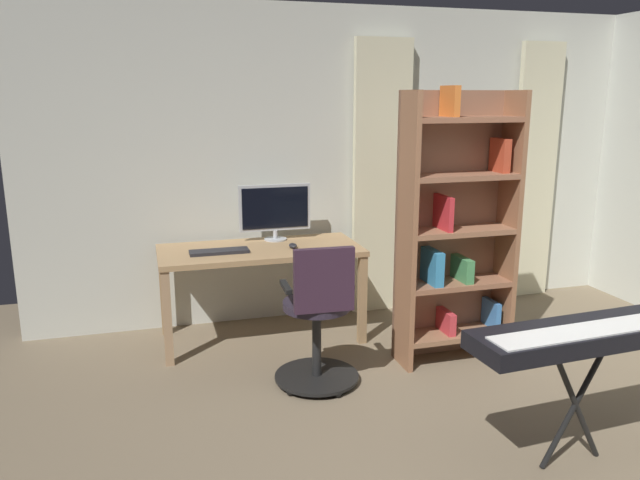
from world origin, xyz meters
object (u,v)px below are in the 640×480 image
object	(u,v)px
computer_keyboard	(219,252)
bookshelf	(454,230)
computer_monitor	(275,209)
office_chair	(319,320)
piano_keyboard	(583,337)
desk	(260,259)
computer_mouse	(293,246)

from	to	relation	value
computer_keyboard	bookshelf	distance (m)	1.70
computer_monitor	computer_keyboard	distance (m)	0.62
office_chair	piano_keyboard	world-z (taller)	office_chair
desk	bookshelf	size ratio (longest dim) A/B	0.79
desk	computer_keyboard	distance (m)	0.34
bookshelf	computer_keyboard	bearing A→B (deg)	-21.75
computer_monitor	computer_mouse	xyz separation A→B (m)	(-0.07, 0.30, -0.23)
desk	office_chair	distance (m)	0.95
office_chair	computer_monitor	xyz separation A→B (m)	(0.04, -1.13, 0.52)
computer_monitor	piano_keyboard	distance (m)	2.57
computer_mouse	piano_keyboard	size ratio (longest dim) A/B	0.08
desk	computer_monitor	xyz separation A→B (m)	(-0.17, -0.23, 0.34)
computer_mouse	office_chair	bearing A→B (deg)	87.57
computer_mouse	piano_keyboard	distance (m)	2.25
piano_keyboard	bookshelf	bearing A→B (deg)	-94.49
desk	computer_mouse	xyz separation A→B (m)	(-0.24, 0.08, 0.11)
computer_mouse	piano_keyboard	xyz separation A→B (m)	(-0.98, 2.03, -0.05)
bookshelf	office_chair	bearing A→B (deg)	11.00
bookshelf	computer_mouse	bearing A→B (deg)	-31.75
desk	piano_keyboard	xyz separation A→B (m)	(-1.22, 2.10, 0.05)
office_chair	computer_mouse	world-z (taller)	office_chair
computer_keyboard	computer_mouse	size ratio (longest dim) A/B	4.31
desk	computer_monitor	distance (m)	0.44
bookshelf	piano_keyboard	bearing A→B (deg)	88.77
office_chair	bookshelf	size ratio (longest dim) A/B	0.50
computer_monitor	piano_keyboard	xyz separation A→B (m)	(-1.05, 2.33, -0.28)
office_chair	piano_keyboard	bearing A→B (deg)	-46.92
office_chair	computer_mouse	xyz separation A→B (m)	(-0.04, -0.83, 0.29)
computer_keyboard	computer_mouse	bearing A→B (deg)	-179.96
computer_monitor	desk	bearing A→B (deg)	53.45
computer_mouse	bookshelf	world-z (taller)	bookshelf
computer_monitor	office_chair	bearing A→B (deg)	91.80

